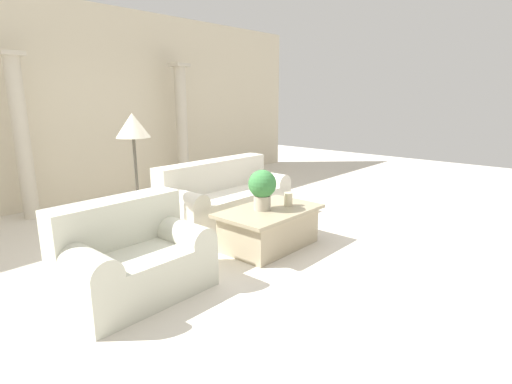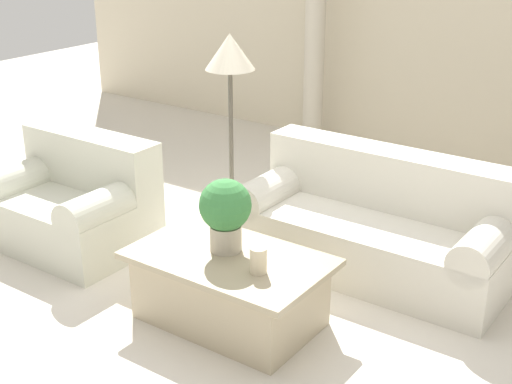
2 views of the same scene
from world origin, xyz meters
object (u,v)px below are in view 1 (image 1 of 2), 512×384
object	(u,v)px
coffee_table	(269,228)
potted_plant	(262,187)
loveseat	(131,256)
sofa_long	(224,197)
floor_lamp	(133,133)

from	to	relation	value
coffee_table	potted_plant	xyz separation A→B (m)	(-0.07, 0.05, 0.49)
coffee_table	potted_plant	world-z (taller)	potted_plant
loveseat	potted_plant	bearing A→B (deg)	-6.02
sofa_long	floor_lamp	xyz separation A→B (m)	(-1.34, 0.07, 0.99)
loveseat	potted_plant	xyz separation A→B (m)	(1.61, -0.17, 0.39)
sofa_long	loveseat	size ratio (longest dim) A/B	1.57
sofa_long	potted_plant	bearing A→B (deg)	-112.90
loveseat	coffee_table	bearing A→B (deg)	-7.60
potted_plant	floor_lamp	distance (m)	1.59
sofa_long	loveseat	xyz separation A→B (m)	(-2.08, -0.96, 0.01)
loveseat	sofa_long	bearing A→B (deg)	24.80
coffee_table	potted_plant	distance (m)	0.50
loveseat	floor_lamp	distance (m)	1.61
potted_plant	floor_lamp	bearing A→B (deg)	125.73
loveseat	potted_plant	world-z (taller)	potted_plant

